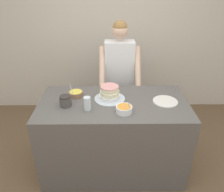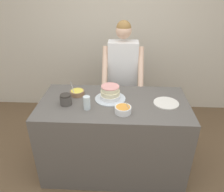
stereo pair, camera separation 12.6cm
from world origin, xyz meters
name	(u,v)px [view 1 (the left image)]	position (x,y,z in m)	size (l,w,h in m)	color
ground_plane	(114,191)	(0.00, 0.00, 0.00)	(14.00, 14.00, 0.00)	brown
wall_back	(112,37)	(0.00, 1.99, 1.30)	(10.00, 0.05, 2.60)	beige
counter	(113,136)	(0.00, 0.42, 0.48)	(1.67, 0.84, 0.96)	#5B5651
person_baker	(119,71)	(0.09, 1.15, 1.04)	(0.54, 0.48, 1.72)	#2D2D38
cake	(110,94)	(-0.04, 0.49, 1.03)	(0.35, 0.35, 0.16)	silver
frosting_bowl_orange	(124,109)	(0.11, 0.21, 1.00)	(0.17, 0.17, 0.15)	white
frosting_bowl_yellow	(76,93)	(-0.44, 0.57, 0.99)	(0.17, 0.17, 0.19)	#936B4C
drinking_glass	(87,104)	(-0.28, 0.26, 1.03)	(0.07, 0.07, 0.15)	silver
ceramic_plate	(165,101)	(0.58, 0.42, 0.96)	(0.28, 0.28, 0.01)	white
stoneware_jar	(65,101)	(-0.52, 0.34, 1.02)	(0.13, 0.13, 0.12)	#4C4742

